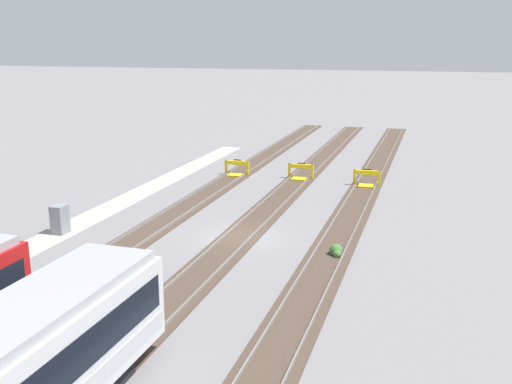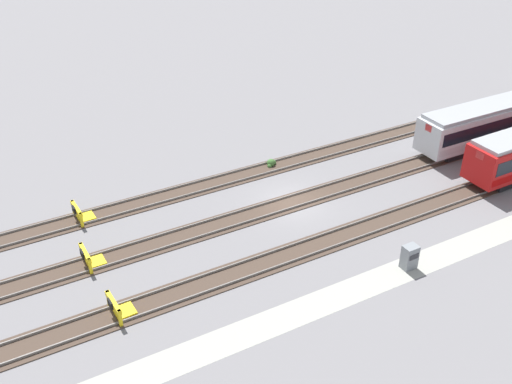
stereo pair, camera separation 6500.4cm
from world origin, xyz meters
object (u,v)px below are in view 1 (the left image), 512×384
Objects in this scene: bumper_stop_near_inner_track at (300,173)px; bumper_stop_middle_track at (366,180)px; weed_clump at (336,251)px; electrical_cabinet at (60,219)px; bumper_stop_nearest_track at (236,169)px.

bumper_stop_middle_track is (0.84, 5.18, 0.00)m from bumper_stop_near_inner_track.
bumper_stop_middle_track is at bearing -178.83° from weed_clump.
electrical_cabinet reaches higher than weed_clump.
electrical_cabinet is (16.12, -14.91, 0.29)m from bumper_stop_middle_track.
electrical_cabinet is (16.81, -4.57, 0.29)m from bumper_stop_nearest_track.
weed_clump is at bearing 33.67° from bumper_stop_nearest_track.
electrical_cabinet reaches higher than bumper_stop_near_inner_track.
bumper_stop_near_inner_track is 17.03m from weed_clump.
bumper_stop_near_inner_track is at bearing -161.20° from weed_clump.
weed_clump is (15.28, 0.31, -0.27)m from bumper_stop_middle_track.
bumper_stop_middle_track is 1.26× the size of electrical_cabinet.
bumper_stop_middle_track is 15.29m from weed_clump.
bumper_stop_near_inner_track is 1.00× the size of bumper_stop_middle_track.
electrical_cabinet is at bearing -15.22° from bumper_stop_nearest_track.
bumper_stop_nearest_track and bumper_stop_middle_track have the same top height.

